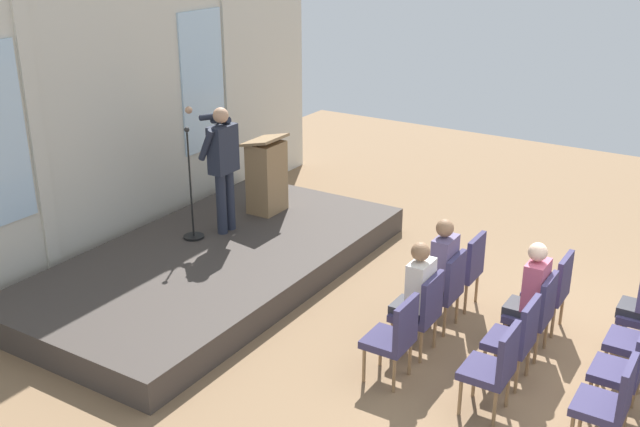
{
  "coord_description": "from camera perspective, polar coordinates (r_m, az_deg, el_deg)",
  "views": [
    {
      "loc": [
        -6.92,
        -1.05,
        4.42
      ],
      "look_at": [
        0.19,
        3.39,
        1.13
      ],
      "focal_mm": 42.38,
      "sensor_mm": 36.0,
      "label": 1
    }
  ],
  "objects": [
    {
      "name": "lectern",
      "position": [
        11.08,
        -4.05,
        2.88
      ],
      "size": [
        0.6,
        0.48,
        1.16
      ],
      "color": "#93724C",
      "rests_on": "stage_platform"
    },
    {
      "name": "speaker",
      "position": [
        10.27,
        -7.38,
        3.98
      ],
      "size": [
        0.5,
        0.69,
        1.75
      ],
      "color": "#232838",
      "rests_on": "stage_platform"
    },
    {
      "name": "audience_r0_c2",
      "position": [
        8.63,
        9.02,
        -4.1
      ],
      "size": [
        0.36,
        0.39,
        1.34
      ],
      "color": "#2D2D33",
      "rests_on": "ground"
    },
    {
      "name": "chair_r1_c3",
      "position": [
        8.95,
        17.16,
        -5.33
      ],
      "size": [
        0.46,
        0.44,
        0.94
      ],
      "color": "olive",
      "rests_on": "ground"
    },
    {
      "name": "rear_partition",
      "position": [
        10.59,
        -15.61,
        8.05
      ],
      "size": [
        9.29,
        0.14,
        4.22
      ],
      "color": "beige",
      "rests_on": "ground"
    },
    {
      "name": "mic_stand",
      "position": [
        10.32,
        -9.61,
        -0.09
      ],
      "size": [
        0.28,
        0.28,
        1.55
      ],
      "color": "black",
      "rests_on": "stage_platform"
    },
    {
      "name": "chair_r1_c0",
      "position": [
        7.36,
        13.07,
        -11.09
      ],
      "size": [
        0.46,
        0.44,
        0.94
      ],
      "color": "olive",
      "rests_on": "ground"
    },
    {
      "name": "chair_r0_c1",
      "position": [
        8.18,
        7.68,
        -7.17
      ],
      "size": [
        0.46,
        0.44,
        0.94
      ],
      "color": "olive",
      "rests_on": "ground"
    },
    {
      "name": "audience_r0_c1",
      "position": [
        8.12,
        7.21,
        -5.87
      ],
      "size": [
        0.36,
        0.39,
        1.3
      ],
      "color": "#2D2D33",
      "rests_on": "ground"
    },
    {
      "name": "chair_r0_c2",
      "position": [
        8.69,
        9.42,
        -5.45
      ],
      "size": [
        0.46,
        0.44,
        0.94
      ],
      "color": "olive",
      "rests_on": "ground"
    },
    {
      "name": "audience_r1_c2",
      "position": [
        8.34,
        15.57,
        -5.75
      ],
      "size": [
        0.36,
        0.39,
        1.3
      ],
      "color": "#2D2D33",
      "rests_on": "ground"
    },
    {
      "name": "ground_plane",
      "position": [
        8.28,
        20.06,
        -12.33
      ],
      "size": [
        17.19,
        17.19,
        0.0
      ],
      "primitive_type": "plane",
      "color": "#846647"
    },
    {
      "name": "chair_r0_c0",
      "position": [
        7.68,
        5.69,
        -9.1
      ],
      "size": [
        0.46,
        0.44,
        0.94
      ],
      "color": "olive",
      "rests_on": "ground"
    },
    {
      "name": "chair_r1_c1",
      "position": [
        7.87,
        14.63,
        -8.92
      ],
      "size": [
        0.46,
        0.44,
        0.94
      ],
      "color": "olive",
      "rests_on": "ground"
    },
    {
      "name": "chair_r2_c2",
      "position": [
        8.25,
        22.93,
        -8.56
      ],
      "size": [
        0.46,
        0.44,
        0.94
      ],
      "color": "olive",
      "rests_on": "ground"
    },
    {
      "name": "stage_platform",
      "position": [
        10.07,
        -7.92,
        -3.73
      ],
      "size": [
        5.41,
        2.82,
        0.35
      ],
      "primitive_type": "cube",
      "color": "#3F3833",
      "rests_on": "ground"
    },
    {
      "name": "chair_r2_c0",
      "position": [
        7.17,
        21.08,
        -13.03
      ],
      "size": [
        0.46,
        0.44,
        0.94
      ],
      "color": "olive",
      "rests_on": "ground"
    },
    {
      "name": "chair_r2_c1",
      "position": [
        7.7,
        22.08,
        -10.64
      ],
      "size": [
        0.46,
        0.44,
        0.94
      ],
      "color": "olive",
      "rests_on": "ground"
    },
    {
      "name": "chair_r0_c3",
      "position": [
        9.22,
        10.96,
        -3.93
      ],
      "size": [
        0.46,
        0.44,
        0.94
      ],
      "color": "olive",
      "rests_on": "ground"
    },
    {
      "name": "chair_r1_c2",
      "position": [
        8.41,
        15.98,
        -7.01
      ],
      "size": [
        0.46,
        0.44,
        0.94
      ],
      "color": "olive",
      "rests_on": "ground"
    }
  ]
}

